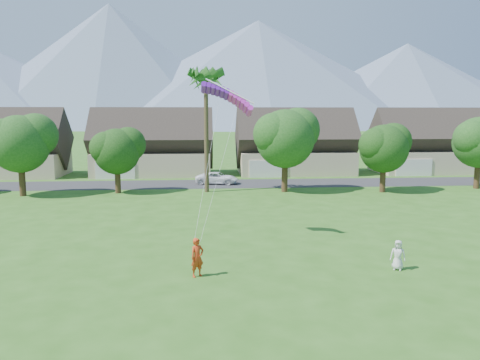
{
  "coord_description": "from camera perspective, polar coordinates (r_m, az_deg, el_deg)",
  "views": [
    {
      "loc": [
        -2.25,
        -19.17,
        7.91
      ],
      "look_at": [
        0.0,
        10.0,
        3.8
      ],
      "focal_mm": 35.0,
      "sensor_mm": 36.0,
      "label": 1
    }
  ],
  "objects": [
    {
      "name": "fan_palm",
      "position": [
        47.83,
        -4.2,
        12.64
      ],
      "size": [
        3.0,
        3.0,
        13.8
      ],
      "color": "#4C3D26",
      "rests_on": "ground"
    },
    {
      "name": "mountain_ridge",
      "position": [
        280.26,
        -1.85,
        12.32
      ],
      "size": [
        540.0,
        240.0,
        70.0
      ],
      "color": "slate",
      "rests_on": "ground"
    },
    {
      "name": "street",
      "position": [
        53.8,
        -1.97,
        -0.46
      ],
      "size": [
        90.0,
        7.0,
        0.01
      ],
      "primitive_type": "cube",
      "color": "#2D2D30",
      "rests_on": "ground"
    },
    {
      "name": "parafoil_kite",
      "position": [
        29.19,
        -1.38,
        10.28
      ],
      "size": [
        3.58,
        1.28,
        0.5
      ],
      "rotation": [
        0.0,
        0.0,
        -0.18
      ],
      "color": "#6817B0",
      "rests_on": "ground"
    },
    {
      "name": "ground",
      "position": [
        20.86,
        2.18,
        -14.29
      ],
      "size": [
        500.0,
        500.0,
        0.0
      ],
      "primitive_type": "plane",
      "color": "#2D6019",
      "rests_on": "ground"
    },
    {
      "name": "kite_flyer",
      "position": [
        23.29,
        -5.24,
        -9.38
      ],
      "size": [
        0.84,
        0.77,
        1.94
      ],
      "primitive_type": "imported",
      "rotation": [
        0.0,
        0.0,
        0.55
      ],
      "color": "red",
      "rests_on": "ground"
    },
    {
      "name": "tree_row",
      "position": [
        47.2,
        -3.07,
        4.31
      ],
      "size": [
        62.27,
        6.67,
        8.45
      ],
      "color": "#47301C",
      "rests_on": "ground"
    },
    {
      "name": "houses_row",
      "position": [
        62.39,
        -1.88,
        3.88
      ],
      "size": [
        72.75,
        8.19,
        8.86
      ],
      "color": "beige",
      "rests_on": "ground"
    },
    {
      "name": "watcher",
      "position": [
        25.54,
        18.69,
        -8.66
      ],
      "size": [
        0.89,
        0.76,
        1.55
      ],
      "primitive_type": "imported",
      "rotation": [
        0.0,
        0.0,
        -0.42
      ],
      "color": "silver",
      "rests_on": "ground"
    },
    {
      "name": "parked_car",
      "position": [
        53.68,
        -2.82,
        0.24
      ],
      "size": [
        5.19,
        3.11,
        1.35
      ],
      "primitive_type": "imported",
      "rotation": [
        0.0,
        0.0,
        1.38
      ],
      "color": "white",
      "rests_on": "ground"
    }
  ]
}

